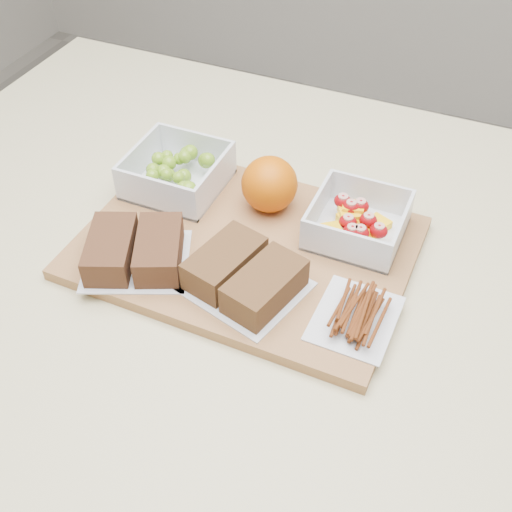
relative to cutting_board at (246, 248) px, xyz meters
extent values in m
cube|color=beige|center=(0.03, -0.01, -0.46)|extent=(1.20, 0.90, 0.90)
cube|color=#9F6E41|center=(0.00, 0.00, 0.00)|extent=(0.42, 0.31, 0.02)
cube|color=silver|center=(-0.14, 0.07, 0.01)|extent=(0.13, 0.13, 0.00)
cube|color=silver|center=(-0.14, 0.13, 0.03)|extent=(0.13, 0.00, 0.05)
cube|color=silver|center=(-0.14, 0.01, 0.03)|extent=(0.13, 0.00, 0.05)
cube|color=silver|center=(-0.08, 0.07, 0.03)|extent=(0.00, 0.12, 0.05)
cube|color=silver|center=(-0.20, 0.07, 0.03)|extent=(0.00, 0.12, 0.05)
sphere|color=olive|center=(-0.16, 0.07, 0.03)|extent=(0.02, 0.02, 0.02)
sphere|color=olive|center=(-0.17, 0.06, 0.04)|extent=(0.02, 0.02, 0.02)
sphere|color=olive|center=(-0.14, 0.10, 0.04)|extent=(0.02, 0.02, 0.02)
sphere|color=olive|center=(-0.13, 0.07, 0.03)|extent=(0.02, 0.02, 0.02)
sphere|color=olive|center=(-0.17, 0.08, 0.04)|extent=(0.02, 0.02, 0.02)
sphere|color=olive|center=(-0.15, 0.07, 0.03)|extent=(0.02, 0.02, 0.02)
sphere|color=olive|center=(-0.16, 0.09, 0.04)|extent=(0.02, 0.02, 0.02)
sphere|color=olive|center=(-0.10, 0.03, 0.04)|extent=(0.02, 0.02, 0.02)
sphere|color=olive|center=(-0.11, 0.11, 0.04)|extent=(0.02, 0.02, 0.02)
sphere|color=olive|center=(-0.14, 0.11, 0.04)|extent=(0.02, 0.02, 0.02)
sphere|color=olive|center=(-0.16, 0.05, 0.04)|extent=(0.02, 0.02, 0.02)
sphere|color=olive|center=(-0.10, 0.10, 0.04)|extent=(0.02, 0.02, 0.02)
sphere|color=olive|center=(-0.14, 0.03, 0.03)|extent=(0.02, 0.02, 0.02)
sphere|color=olive|center=(-0.14, 0.11, 0.04)|extent=(0.02, 0.02, 0.02)
sphere|color=olive|center=(-0.16, 0.08, 0.03)|extent=(0.02, 0.02, 0.02)
sphere|color=olive|center=(-0.14, 0.11, 0.04)|extent=(0.02, 0.02, 0.02)
sphere|color=olive|center=(-0.10, 0.03, 0.04)|extent=(0.02, 0.02, 0.02)
sphere|color=olive|center=(-0.10, 0.03, 0.03)|extent=(0.02, 0.02, 0.02)
sphere|color=olive|center=(-0.15, 0.10, 0.04)|extent=(0.02, 0.02, 0.02)
sphere|color=olive|center=(-0.15, 0.06, 0.03)|extent=(0.02, 0.02, 0.02)
sphere|color=olive|center=(-0.14, 0.12, 0.03)|extent=(0.02, 0.02, 0.02)
sphere|color=olive|center=(-0.12, 0.05, 0.04)|extent=(0.02, 0.02, 0.02)
cube|color=silver|center=(0.13, 0.07, 0.01)|extent=(0.12, 0.12, 0.00)
cube|color=silver|center=(0.13, 0.13, 0.03)|extent=(0.12, 0.00, 0.05)
cube|color=silver|center=(0.13, 0.02, 0.03)|extent=(0.12, 0.00, 0.05)
cube|color=silver|center=(0.18, 0.07, 0.03)|extent=(0.00, 0.11, 0.05)
cube|color=silver|center=(0.07, 0.07, 0.03)|extent=(0.00, 0.11, 0.05)
cube|color=yellow|center=(0.13, 0.06, 0.02)|extent=(0.03, 0.04, 0.01)
cube|color=yellow|center=(0.12, 0.09, 0.02)|extent=(0.04, 0.05, 0.01)
cube|color=yellow|center=(0.14, 0.08, 0.02)|extent=(0.04, 0.04, 0.01)
cube|color=yellow|center=(0.15, 0.09, 0.02)|extent=(0.04, 0.04, 0.01)
cube|color=yellow|center=(0.11, 0.09, 0.03)|extent=(0.04, 0.04, 0.01)
cube|color=yellow|center=(0.11, 0.09, 0.03)|extent=(0.03, 0.03, 0.01)
cube|color=yellow|center=(0.10, 0.04, 0.03)|extent=(0.04, 0.04, 0.01)
cube|color=yellow|center=(0.14, 0.05, 0.03)|extent=(0.03, 0.03, 0.01)
cube|color=yellow|center=(0.11, 0.08, 0.02)|extent=(0.04, 0.04, 0.01)
ellipsoid|color=#9F070E|center=(0.14, 0.07, 0.04)|extent=(0.02, 0.02, 0.02)
ellipsoid|color=#9F070E|center=(0.14, 0.05, 0.04)|extent=(0.02, 0.02, 0.02)
ellipsoid|color=#9F070E|center=(0.10, 0.10, 0.04)|extent=(0.02, 0.02, 0.02)
ellipsoid|color=#9F070E|center=(0.16, 0.06, 0.04)|extent=(0.02, 0.02, 0.02)
ellipsoid|color=#9F070E|center=(0.11, 0.09, 0.04)|extent=(0.02, 0.02, 0.02)
ellipsoid|color=#9F070E|center=(0.13, 0.04, 0.04)|extent=(0.02, 0.02, 0.02)
ellipsoid|color=#9F070E|center=(0.12, 0.06, 0.04)|extent=(0.02, 0.02, 0.02)
ellipsoid|color=#9F070E|center=(0.12, 0.10, 0.04)|extent=(0.02, 0.02, 0.02)
sphere|color=#D15C04|center=(0.00, 0.08, 0.05)|extent=(0.08, 0.08, 0.08)
cube|color=silver|center=(-0.11, -0.09, 0.01)|extent=(0.16, 0.16, 0.00)
cube|color=#502F1B|center=(-0.14, -0.10, 0.03)|extent=(0.09, 0.11, 0.04)
cube|color=#502F1B|center=(-0.08, -0.07, 0.03)|extent=(0.09, 0.11, 0.04)
cube|color=silver|center=(0.03, -0.07, 0.01)|extent=(0.16, 0.15, 0.00)
cube|color=brown|center=(0.00, -0.06, 0.03)|extent=(0.08, 0.11, 0.04)
cube|color=brown|center=(0.06, -0.08, 0.03)|extent=(0.08, 0.11, 0.04)
cube|color=silver|center=(0.17, -0.07, 0.01)|extent=(0.09, 0.11, 0.00)
camera|label=1|loc=(0.26, -0.55, 0.58)|focal=45.00mm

